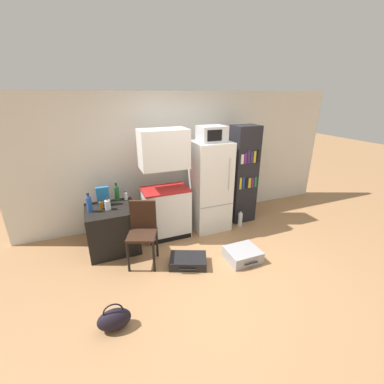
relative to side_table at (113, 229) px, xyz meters
The scene contains 18 objects.
ground_plane 1.90m from the side_table, 41.91° to the right, with size 24.00×24.00×0.00m, color #A3754C.
wall_back 1.96m from the side_table, 25.41° to the left, with size 6.40×0.10×2.44m.
side_table is the anchor object (origin of this frame).
kitchen_hutch 1.06m from the side_table, ahead, with size 0.79×0.52×1.88m.
refrigerator 1.82m from the side_table, ahead, with size 0.65×0.59×1.63m.
microwave 2.25m from the side_table, ahead, with size 0.45×0.38×0.26m.
bookshelf 2.56m from the side_table, ahead, with size 0.47×0.40×1.86m.
bottle_amber_beer 0.44m from the side_table, behind, with size 0.07×0.07×0.15m.
bottle_clear_short 0.44m from the side_table, 141.66° to the right, with size 0.09×0.09×0.19m.
bottle_milk_white 0.57m from the side_table, 43.22° to the left, with size 0.06×0.06×0.15m.
bottle_green_tall 0.59m from the side_table, 63.91° to the left, with size 0.07×0.07×0.30m.
bottle_blue_soda 0.57m from the side_table, behind, with size 0.08×0.08×0.30m.
cereal_box 0.55m from the side_table, 112.68° to the left, with size 0.19×0.07×0.30m.
chair 0.67m from the side_table, 52.24° to the right, with size 0.52×0.52×0.95m.
suitcase_large_flat 2.09m from the side_table, 30.83° to the right, with size 0.49×0.46×0.18m.
suitcase_small_flat 1.33m from the side_table, 42.28° to the right, with size 0.64×0.54×0.13m.
handbag 1.63m from the side_table, 96.29° to the right, with size 0.36×0.20×0.33m.
water_bottle_front 2.34m from the side_table, ahead, with size 0.08×0.08×0.33m.
Camera 1 is at (-1.57, -2.60, 2.40)m, focal length 24.00 mm.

